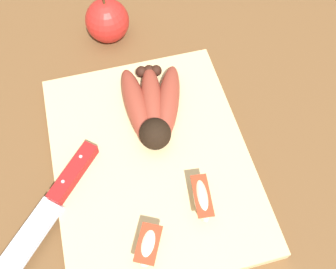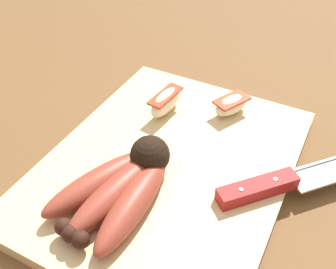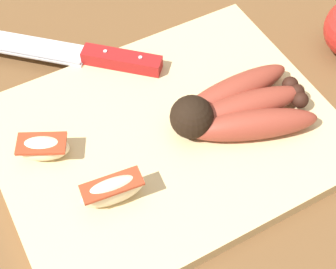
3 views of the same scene
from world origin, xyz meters
TOP-DOWN VIEW (x-y plane):
  - ground_plane at (0.00, 0.00)m, footprint 6.00×6.00m
  - cutting_board at (-0.00, 0.01)m, footprint 0.38×0.29m
  - banana_bunch at (0.08, -0.01)m, footprint 0.16×0.11m
  - chefs_knife at (-0.03, 0.16)m, footprint 0.23×0.21m
  - apple_wedge_near at (-0.13, 0.04)m, footprint 0.06×0.05m
  - apple_wedge_middle at (-0.09, -0.04)m, footprint 0.07×0.03m

SIDE VIEW (x-z plane):
  - ground_plane at x=0.00m, z-range 0.00..0.00m
  - cutting_board at x=0.00m, z-range 0.00..0.02m
  - chefs_knife at x=-0.03m, z-range 0.02..0.04m
  - apple_wedge_near at x=-0.13m, z-range 0.02..0.05m
  - banana_bunch at x=0.08m, z-range 0.01..0.06m
  - apple_wedge_middle at x=-0.09m, z-range 0.02..0.06m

